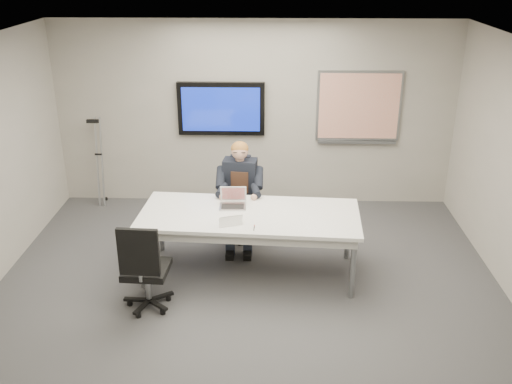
{
  "coord_description": "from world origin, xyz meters",
  "views": [
    {
      "loc": [
        0.26,
        -5.35,
        3.67
      ],
      "look_at": [
        0.08,
        0.95,
        1.0
      ],
      "focal_mm": 40.0,
      "sensor_mm": 36.0,
      "label": 1
    }
  ],
  "objects_px": {
    "conference_table": "(249,220)",
    "office_chair_far": "(242,217)",
    "laptop": "(233,201)",
    "seated_person": "(240,207)",
    "office_chair_near": "(146,282)"
  },
  "relations": [
    {
      "from": "conference_table",
      "to": "laptop",
      "type": "height_order",
      "value": "laptop"
    },
    {
      "from": "conference_table",
      "to": "office_chair_near",
      "type": "bearing_deg",
      "value": -139.62
    },
    {
      "from": "office_chair_far",
      "to": "office_chair_near",
      "type": "bearing_deg",
      "value": -97.61
    },
    {
      "from": "conference_table",
      "to": "laptop",
      "type": "xyz_separation_m",
      "value": [
        -0.21,
        0.22,
        0.15
      ]
    },
    {
      "from": "conference_table",
      "to": "office_chair_near",
      "type": "height_order",
      "value": "office_chair_near"
    },
    {
      "from": "office_chair_far",
      "to": "seated_person",
      "type": "bearing_deg",
      "value": -72.65
    },
    {
      "from": "office_chair_far",
      "to": "seated_person",
      "type": "height_order",
      "value": "seated_person"
    },
    {
      "from": "seated_person",
      "to": "conference_table",
      "type": "bearing_deg",
      "value": -71.1
    },
    {
      "from": "conference_table",
      "to": "seated_person",
      "type": "xyz_separation_m",
      "value": [
        -0.16,
        0.7,
        -0.14
      ]
    },
    {
      "from": "office_chair_far",
      "to": "laptop",
      "type": "xyz_separation_m",
      "value": [
        -0.07,
        -0.72,
        0.56
      ]
    },
    {
      "from": "conference_table",
      "to": "office_chair_near",
      "type": "relative_size",
      "value": 2.47
    },
    {
      "from": "conference_table",
      "to": "office_chair_far",
      "type": "distance_m",
      "value": 1.04
    },
    {
      "from": "conference_table",
      "to": "office_chair_far",
      "type": "bearing_deg",
      "value": 102.06
    },
    {
      "from": "office_chair_near",
      "to": "seated_person",
      "type": "height_order",
      "value": "seated_person"
    },
    {
      "from": "conference_table",
      "to": "seated_person",
      "type": "bearing_deg",
      "value": 106.2
    }
  ]
}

